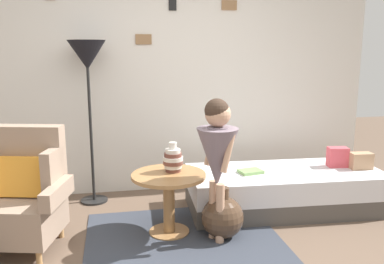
% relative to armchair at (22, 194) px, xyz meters
% --- Properties ---
extents(gallery_wall, '(4.80, 0.12, 2.60)m').
position_rel_armchair_xyz_m(gallery_wall, '(1.28, 1.21, 0.86)').
color(gallery_wall, silver).
rests_on(gallery_wall, ground).
extents(rug, '(1.62, 1.34, 0.01)m').
position_rel_armchair_xyz_m(rug, '(1.29, -0.15, -0.43)').
color(rug, '#333842').
rests_on(rug, ground).
extents(armchair, '(0.85, 0.72, 0.97)m').
position_rel_armchair_xyz_m(armchair, '(0.00, 0.00, 0.00)').
color(armchair, tan).
rests_on(armchair, ground).
extents(daybed, '(1.94, 0.89, 0.40)m').
position_rel_armchair_xyz_m(daybed, '(2.40, 0.32, -0.24)').
color(daybed, '#4C4742').
rests_on(daybed, ground).
extents(pillow_head, '(0.22, 0.14, 0.16)m').
position_rel_armchair_xyz_m(pillow_head, '(3.17, 0.24, 0.04)').
color(pillow_head, tan).
rests_on(pillow_head, daybed).
extents(pillow_mid, '(0.21, 0.15, 0.20)m').
position_rel_armchair_xyz_m(pillow_mid, '(2.98, 0.36, 0.06)').
color(pillow_mid, '#D64C56').
rests_on(pillow_mid, daybed).
extents(side_table, '(0.64, 0.64, 0.54)m').
position_rel_armchair_xyz_m(side_table, '(1.19, -0.00, -0.04)').
color(side_table, '#9E7042').
rests_on(side_table, ground).
extents(vase_striped, '(0.17, 0.17, 0.26)m').
position_rel_armchair_xyz_m(vase_striped, '(1.24, 0.06, 0.21)').
color(vase_striped, brown).
rests_on(vase_striped, side_table).
extents(floor_lamp, '(0.38, 0.38, 1.67)m').
position_rel_armchair_xyz_m(floor_lamp, '(0.51, 0.90, 1.01)').
color(floor_lamp, black).
rests_on(floor_lamp, ground).
extents(person_child, '(0.34, 0.34, 1.20)m').
position_rel_armchair_xyz_m(person_child, '(1.56, -0.22, 0.34)').
color(person_child, tan).
rests_on(person_child, ground).
extents(book_on_daybed, '(0.25, 0.20, 0.03)m').
position_rel_armchair_xyz_m(book_on_daybed, '(2.03, 0.31, -0.02)').
color(book_on_daybed, '#7DA760').
rests_on(book_on_daybed, daybed).
extents(demijohn_near, '(0.36, 0.36, 0.45)m').
position_rel_armchair_xyz_m(demijohn_near, '(1.62, -0.17, -0.25)').
color(demijohn_near, '#473323').
rests_on(demijohn_near, ground).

